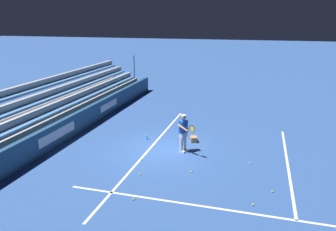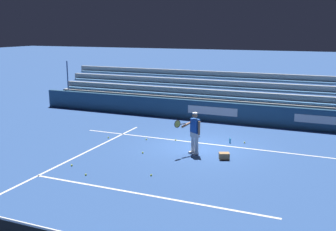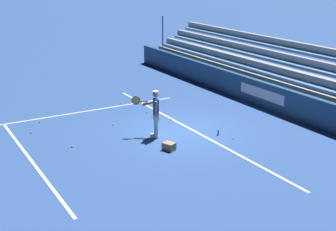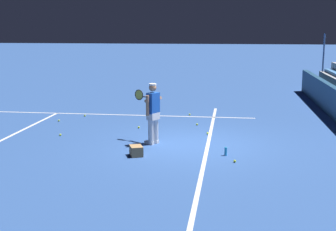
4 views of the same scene
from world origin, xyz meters
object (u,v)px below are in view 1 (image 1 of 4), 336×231
tennis_ball_near_player (250,163)px  water_bottle (147,137)px  tennis_ball_midcourt (141,174)px  tennis_ball_stray_back (272,191)px  tennis_ball_far_left (192,172)px  tennis_ball_far_right (253,205)px  tennis_ball_on_baseline (133,199)px  tennis_player (184,133)px  ball_box_cardboard (194,139)px  tennis_ball_toward_net (147,134)px  tennis_ball_by_box (142,159)px

tennis_ball_near_player → water_bottle: size_ratio=0.30×
tennis_ball_midcourt → tennis_ball_stray_back: bearing=90.1°
tennis_ball_far_left → tennis_ball_far_right: 2.96m
tennis_ball_midcourt → tennis_ball_stray_back: same height
tennis_ball_on_baseline → tennis_ball_far_right: 3.90m
tennis_ball_stray_back → tennis_ball_on_baseline: same height
tennis_ball_stray_back → water_bottle: bearing=-121.9°
tennis_ball_near_player → tennis_player: bearing=-100.7°
tennis_player → ball_box_cardboard: size_ratio=4.29×
tennis_player → tennis_ball_far_right: (3.70, 3.17, -0.86)m
tennis_ball_midcourt → tennis_ball_far_left: (-0.73, 1.85, 0.00)m
tennis_ball_midcourt → tennis_ball_far_left: 1.99m
tennis_player → tennis_ball_midcourt: size_ratio=25.98×
tennis_ball_far_left → tennis_ball_near_player: bearing=122.9°
tennis_ball_stray_back → tennis_ball_toward_net: bearing=-124.9°
tennis_ball_far_right → tennis_ball_near_player: bearing=-175.7°
tennis_ball_far_left → water_bottle: bearing=-135.6°
ball_box_cardboard → tennis_ball_far_right: size_ratio=6.06×
ball_box_cardboard → tennis_ball_by_box: (2.71, -1.69, -0.10)m
tennis_ball_toward_net → tennis_ball_far_right: bearing=46.0°
tennis_player → tennis_ball_near_player: 3.11m
ball_box_cardboard → tennis_ball_near_player: ball_box_cardboard is taller
tennis_ball_midcourt → tennis_ball_on_baseline: 1.82m
tennis_ball_far_left → tennis_ball_stray_back: same height
tennis_ball_toward_net → tennis_ball_near_player: bearing=67.8°
tennis_ball_on_baseline → tennis_ball_midcourt: bearing=-167.2°
tennis_ball_midcourt → tennis_ball_toward_net: (-4.26, -1.24, 0.00)m
tennis_ball_on_baseline → tennis_ball_toward_net: bearing=-164.7°
tennis_ball_midcourt → tennis_ball_far_right: bearing=76.3°
tennis_ball_midcourt → water_bottle: 3.80m
tennis_ball_by_box → tennis_ball_near_player: size_ratio=1.00×
ball_box_cardboard → tennis_ball_far_right: bearing=30.6°
tennis_ball_on_baseline → tennis_ball_toward_net: 6.26m
tennis_player → tennis_ball_on_baseline: bearing=-8.3°
tennis_player → tennis_ball_midcourt: bearing=-21.5°
tennis_ball_far_left → tennis_ball_toward_net: size_ratio=1.00×
tennis_player → tennis_ball_stray_back: size_ratio=25.98×
tennis_ball_midcourt → tennis_ball_far_right: same height
ball_box_cardboard → tennis_ball_stray_back: (3.98, 3.58, -0.10)m
tennis_ball_far_right → tennis_ball_toward_net: (-5.29, -5.47, 0.00)m
tennis_ball_midcourt → tennis_ball_on_baseline: (1.77, 0.40, 0.00)m
tennis_ball_near_player → tennis_ball_toward_net: size_ratio=1.00×
tennis_player → ball_box_cardboard: 1.54m
ball_box_cardboard → tennis_ball_midcourt: 4.19m
tennis_ball_by_box → tennis_ball_near_player: 4.50m
tennis_ball_stray_back → tennis_ball_on_baseline: size_ratio=1.00×
tennis_ball_by_box → tennis_ball_stray_back: same height
tennis_ball_midcourt → tennis_ball_near_player: bearing=118.0°
tennis_player → tennis_ball_midcourt: (2.68, -1.06, -0.86)m
ball_box_cardboard → tennis_ball_on_baseline: ball_box_cardboard is taller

